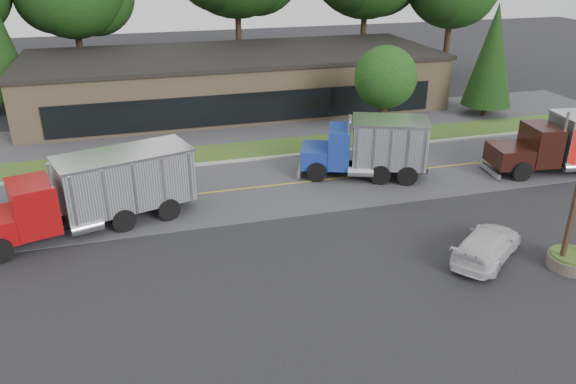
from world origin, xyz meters
TOP-DOWN VIEW (x-y plane):
  - ground at (0.00, 0.00)m, footprint 140.00×140.00m
  - road at (0.00, 9.00)m, footprint 60.00×8.00m
  - center_line at (0.00, 9.00)m, footprint 60.00×0.12m
  - curb at (0.00, 13.20)m, footprint 60.00×0.30m
  - grass_verge at (0.00, 15.00)m, footprint 60.00×3.40m
  - far_parking at (0.00, 20.00)m, footprint 60.00×7.00m
  - strip_mall at (2.00, 26.00)m, footprint 32.00×12.00m
  - evergreen_right at (20.00, 18.00)m, footprint 3.68×3.68m
  - tree_verge at (10.07, 15.05)m, footprint 4.37×4.11m
  - dump_truck_red at (-8.20, 6.61)m, footprint 10.64×5.32m
  - dump_truck_blue at (6.48, 8.88)m, footprint 7.38×4.91m
  - rally_car at (7.50, -0.96)m, footprint 4.76×4.26m

SIDE VIEW (x-z plane):
  - ground at x=0.00m, z-range 0.00..0.00m
  - road at x=0.00m, z-range -0.01..0.01m
  - center_line at x=0.00m, z-range 0.00..0.00m
  - curb at x=0.00m, z-range -0.06..0.06m
  - grass_verge at x=0.00m, z-range -0.01..0.01m
  - far_parking at x=0.00m, z-range -0.01..0.01m
  - rally_car at x=7.50m, z-range 0.00..1.33m
  - dump_truck_blue at x=6.48m, z-range 0.12..3.48m
  - dump_truck_red at x=-8.20m, z-range 0.13..3.49m
  - strip_mall at x=2.00m, z-range 0.00..4.00m
  - tree_verge at x=10.07m, z-range 0.85..7.07m
  - evergreen_right at x=20.00m, z-range 0.41..8.78m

